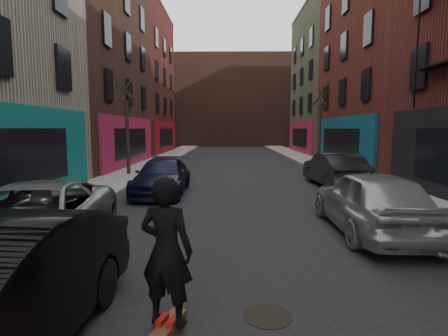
{
  "coord_description": "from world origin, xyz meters",
  "views": [
    {
      "loc": [
        -0.47,
        -1.77,
        2.68
      ],
      "look_at": [
        -0.6,
        7.85,
        1.6
      ],
      "focal_mm": 28.0,
      "sensor_mm": 36.0,
      "label": 1
    }
  ],
  "objects_px": {
    "manhole": "(268,316)",
    "parked_right_end": "(334,170)",
    "tree_right_far": "(320,117)",
    "skateboard": "(168,326)",
    "parked_left_far": "(33,220)",
    "parked_left_end": "(162,177)",
    "parked_right_far": "(371,201)",
    "skateboarder": "(166,251)",
    "tree_left_far": "(127,116)"
  },
  "relations": [
    {
      "from": "tree_left_far",
      "to": "skateboarder",
      "type": "bearing_deg",
      "value": -72.26
    },
    {
      "from": "tree_left_far",
      "to": "parked_left_far",
      "type": "xyz_separation_m",
      "value": [
        1.6,
        -12.63,
        -2.62
      ]
    },
    {
      "from": "tree_left_far",
      "to": "skateboard",
      "type": "bearing_deg",
      "value": -72.26
    },
    {
      "from": "parked_left_far",
      "to": "skateboard",
      "type": "height_order",
      "value": "parked_left_far"
    },
    {
      "from": "parked_right_end",
      "to": "parked_left_end",
      "type": "bearing_deg",
      "value": 11.07
    },
    {
      "from": "parked_left_far",
      "to": "skateboard",
      "type": "bearing_deg",
      "value": -46.04
    },
    {
      "from": "skateboard",
      "to": "manhole",
      "type": "bearing_deg",
      "value": 29.87
    },
    {
      "from": "manhole",
      "to": "skateboard",
      "type": "bearing_deg",
      "value": -165.29
    },
    {
      "from": "parked_right_far",
      "to": "skateboarder",
      "type": "relative_size",
      "value": 2.46
    },
    {
      "from": "tree_right_far",
      "to": "skateboard",
      "type": "bearing_deg",
      "value": -109.3
    },
    {
      "from": "skateboard",
      "to": "skateboarder",
      "type": "bearing_deg",
      "value": 0.0
    },
    {
      "from": "tree_left_far",
      "to": "parked_right_far",
      "type": "bearing_deg",
      "value": -49.12
    },
    {
      "from": "tree_left_far",
      "to": "skateboarder",
      "type": "height_order",
      "value": "tree_left_far"
    },
    {
      "from": "manhole",
      "to": "parked_right_end",
      "type": "bearing_deg",
      "value": 69.18
    },
    {
      "from": "parked_left_end",
      "to": "tree_right_far",
      "type": "bearing_deg",
      "value": 50.02
    },
    {
      "from": "skateboard",
      "to": "skateboarder",
      "type": "distance_m",
      "value": 1.04
    },
    {
      "from": "parked_left_end",
      "to": "parked_right_end",
      "type": "bearing_deg",
      "value": 13.5
    },
    {
      "from": "parked_left_end",
      "to": "skateboarder",
      "type": "relative_size",
      "value": 2.46
    },
    {
      "from": "manhole",
      "to": "parked_right_far",
      "type": "bearing_deg",
      "value": 53.15
    },
    {
      "from": "skateboarder",
      "to": "manhole",
      "type": "relative_size",
      "value": 2.84
    },
    {
      "from": "parked_right_far",
      "to": "manhole",
      "type": "xyz_separation_m",
      "value": [
        -3.11,
        -4.15,
        -0.83
      ]
    },
    {
      "from": "tree_left_far",
      "to": "parked_right_end",
      "type": "bearing_deg",
      "value": -18.41
    },
    {
      "from": "parked_left_far",
      "to": "parked_left_end",
      "type": "relative_size",
      "value": 1.12
    },
    {
      "from": "tree_right_far",
      "to": "skateboard",
      "type": "xyz_separation_m",
      "value": [
        -7.48,
        -21.37,
        -3.48
      ]
    },
    {
      "from": "skateboarder",
      "to": "parked_left_far",
      "type": "bearing_deg",
      "value": -24.4
    },
    {
      "from": "parked_left_end",
      "to": "skateboarder",
      "type": "bearing_deg",
      "value": -79.48
    },
    {
      "from": "tree_right_far",
      "to": "parked_right_end",
      "type": "relative_size",
      "value": 1.41
    },
    {
      "from": "parked_right_end",
      "to": "manhole",
      "type": "relative_size",
      "value": 6.88
    },
    {
      "from": "tree_left_far",
      "to": "tree_right_far",
      "type": "bearing_deg",
      "value": 25.82
    },
    {
      "from": "manhole",
      "to": "parked_left_end",
      "type": "bearing_deg",
      "value": 109.15
    },
    {
      "from": "manhole",
      "to": "parked_left_far",
      "type": "bearing_deg",
      "value": 153.12
    },
    {
      "from": "parked_right_far",
      "to": "skateboard",
      "type": "relative_size",
      "value": 6.11
    },
    {
      "from": "skateboarder",
      "to": "parked_left_end",
      "type": "bearing_deg",
      "value": -63.77
    },
    {
      "from": "parked_left_end",
      "to": "parked_right_end",
      "type": "height_order",
      "value": "parked_right_end"
    },
    {
      "from": "parked_left_far",
      "to": "parked_right_far",
      "type": "height_order",
      "value": "parked_right_far"
    },
    {
      "from": "skateboarder",
      "to": "manhole",
      "type": "bearing_deg",
      "value": -150.13
    },
    {
      "from": "tree_left_far",
      "to": "skateboarder",
      "type": "xyz_separation_m",
      "value": [
        4.92,
        -15.37,
        -2.29
      ]
    },
    {
      "from": "tree_right_far",
      "to": "parked_right_far",
      "type": "height_order",
      "value": "tree_right_far"
    },
    {
      "from": "tree_right_far",
      "to": "parked_left_end",
      "type": "bearing_deg",
      "value": -129.42
    },
    {
      "from": "tree_right_far",
      "to": "parked_right_far",
      "type": "bearing_deg",
      "value": -100.09
    },
    {
      "from": "parked_right_end",
      "to": "skateboarder",
      "type": "distance_m",
      "value": 13.15
    },
    {
      "from": "tree_left_far",
      "to": "skateboard",
      "type": "distance_m",
      "value": 16.48
    },
    {
      "from": "skateboard",
      "to": "tree_left_far",
      "type": "bearing_deg",
      "value": 122.89
    },
    {
      "from": "tree_left_far",
      "to": "parked_left_end",
      "type": "distance_m",
      "value": 6.77
    },
    {
      "from": "parked_left_far",
      "to": "parked_right_far",
      "type": "xyz_separation_m",
      "value": [
        7.8,
        1.77,
        0.07
      ]
    },
    {
      "from": "tree_right_far",
      "to": "skateboarder",
      "type": "bearing_deg",
      "value": -109.3
    },
    {
      "from": "parked_left_far",
      "to": "skateboarder",
      "type": "height_order",
      "value": "skateboarder"
    },
    {
      "from": "parked_left_far",
      "to": "parked_left_end",
      "type": "distance_m",
      "value": 7.3
    },
    {
      "from": "skateboarder",
      "to": "parked_right_end",
      "type": "bearing_deg",
      "value": -100.72
    },
    {
      "from": "parked_right_end",
      "to": "skateboard",
      "type": "bearing_deg",
      "value": 61.14
    }
  ]
}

